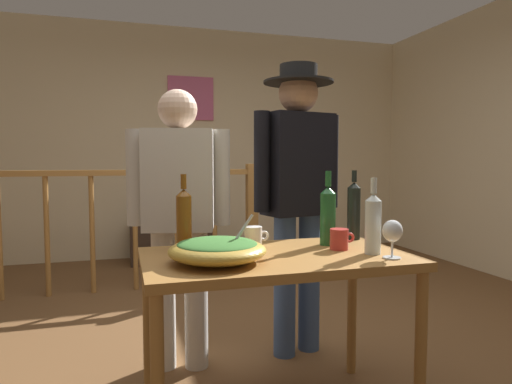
# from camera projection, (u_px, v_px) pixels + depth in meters

# --- Properties ---
(ground_plane) EXTENTS (7.71, 7.71, 0.00)m
(ground_plane) POSITION_uv_depth(u_px,v_px,m) (267.00, 350.00, 2.77)
(ground_plane) COLOR brown
(back_wall) EXTENTS (5.59, 0.10, 2.74)m
(back_wall) POSITION_uv_depth(u_px,v_px,m) (193.00, 143.00, 5.50)
(back_wall) COLOR beige
(back_wall) RESTS_ON ground_plane
(framed_picture) EXTENTS (0.54, 0.03, 0.51)m
(framed_picture) POSITION_uv_depth(u_px,v_px,m) (191.00, 98.00, 5.40)
(framed_picture) COLOR #C3547D
(stair_railing) EXTENTS (2.99, 0.10, 1.13)m
(stair_railing) POSITION_uv_depth(u_px,v_px,m) (141.00, 215.00, 4.02)
(stair_railing) COLOR #9E6B33
(stair_railing) RESTS_ON ground_plane
(tv_console) EXTENTS (0.90, 0.40, 0.46)m
(tv_console) POSITION_uv_depth(u_px,v_px,m) (171.00, 241.00, 5.16)
(tv_console) COLOR #38281E
(tv_console) RESTS_ON ground_plane
(flat_screen_tv) EXTENTS (0.47, 0.12, 0.37)m
(flat_screen_tv) POSITION_uv_depth(u_px,v_px,m) (170.00, 202.00, 5.10)
(flat_screen_tv) COLOR black
(flat_screen_tv) RESTS_ON tv_console
(serving_table) EXTENTS (1.16, 0.67, 0.75)m
(serving_table) POSITION_uv_depth(u_px,v_px,m) (276.00, 274.00, 1.99)
(serving_table) COLOR #9E6B33
(serving_table) RESTS_ON ground_plane
(salad_bowl) EXTENTS (0.40, 0.40, 0.20)m
(salad_bowl) POSITION_uv_depth(u_px,v_px,m) (217.00, 249.00, 1.83)
(salad_bowl) COLOR gold
(salad_bowl) RESTS_ON serving_table
(wine_glass) EXTENTS (0.08, 0.08, 0.16)m
(wine_glass) POSITION_uv_depth(u_px,v_px,m) (392.00, 232.00, 1.90)
(wine_glass) COLOR silver
(wine_glass) RESTS_ON serving_table
(wine_bottle_amber) EXTENTS (0.07, 0.07, 0.35)m
(wine_bottle_amber) POSITION_uv_depth(u_px,v_px,m) (184.00, 218.00, 2.08)
(wine_bottle_amber) COLOR brown
(wine_bottle_amber) RESTS_ON serving_table
(wine_bottle_green) EXTENTS (0.08, 0.08, 0.36)m
(wine_bottle_green) POSITION_uv_depth(u_px,v_px,m) (328.00, 214.00, 2.20)
(wine_bottle_green) COLOR #1E5628
(wine_bottle_green) RESTS_ON serving_table
(wine_bottle_dark) EXTENTS (0.07, 0.07, 0.36)m
(wine_bottle_dark) POSITION_uv_depth(u_px,v_px,m) (354.00, 210.00, 2.35)
(wine_bottle_dark) COLOR black
(wine_bottle_dark) RESTS_ON serving_table
(wine_bottle_clear) EXTENTS (0.07, 0.07, 0.34)m
(wine_bottle_clear) POSITION_uv_depth(u_px,v_px,m) (373.00, 222.00, 1.99)
(wine_bottle_clear) COLOR silver
(wine_bottle_clear) RESTS_ON serving_table
(mug_white) EXTENTS (0.12, 0.09, 0.10)m
(mug_white) POSITION_uv_depth(u_px,v_px,m) (253.00, 237.00, 2.13)
(mug_white) COLOR white
(mug_white) RESTS_ON serving_table
(mug_red) EXTENTS (0.12, 0.09, 0.10)m
(mug_red) POSITION_uv_depth(u_px,v_px,m) (340.00, 239.00, 2.09)
(mug_red) COLOR #B7332D
(mug_red) RESTS_ON serving_table
(person_standing_left) EXTENTS (0.55, 0.30, 1.55)m
(person_standing_left) POSITION_uv_depth(u_px,v_px,m) (179.00, 207.00, 2.47)
(person_standing_left) COLOR beige
(person_standing_left) RESTS_ON ground_plane
(person_standing_right) EXTENTS (0.57, 0.41, 1.72)m
(person_standing_right) POSITION_uv_depth(u_px,v_px,m) (298.00, 182.00, 2.66)
(person_standing_right) COLOR #3D5684
(person_standing_right) RESTS_ON ground_plane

